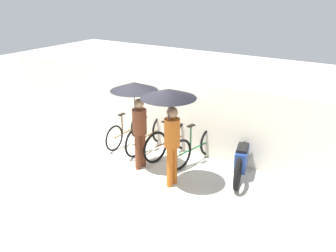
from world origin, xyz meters
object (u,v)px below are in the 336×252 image
at_px(parked_bicycle_3, 196,147).
at_px(pedestrian_center, 170,109).
at_px(parked_bicycle_1, 149,135).
at_px(pedestrian_leading, 136,101).
at_px(parked_bicycle_2, 171,140).
at_px(parked_bicycle_0, 127,131).
at_px(motorcycle, 242,159).

xyz_separation_m(parked_bicycle_3, pedestrian_center, (0.10, -1.31, 1.33)).
relative_size(parked_bicycle_1, pedestrian_leading, 0.90).
relative_size(parked_bicycle_1, parked_bicycle_2, 1.02).
bearing_deg(parked_bicycle_1, parked_bicycle_0, 93.17).
xyz_separation_m(parked_bicycle_0, parked_bicycle_1, (0.68, 0.03, 0.04)).
bearing_deg(parked_bicycle_0, pedestrian_center, -121.61).
height_order(parked_bicycle_0, parked_bicycle_2, parked_bicycle_2).
bearing_deg(motorcycle, parked_bicycle_2, 73.41).
xyz_separation_m(parked_bicycle_2, parked_bicycle_3, (0.68, 0.01, -0.01)).
distance_m(parked_bicycle_3, motorcycle, 1.18).
relative_size(parked_bicycle_2, parked_bicycle_3, 1.01).
height_order(parked_bicycle_3, pedestrian_center, pedestrian_center).
height_order(parked_bicycle_3, pedestrian_leading, pedestrian_leading).
bearing_deg(parked_bicycle_0, motorcycle, -91.29).
relative_size(parked_bicycle_3, motorcycle, 0.95).
distance_m(parked_bicycle_1, parked_bicycle_2, 0.68).
height_order(parked_bicycle_1, parked_bicycle_2, parked_bicycle_2).
bearing_deg(motorcycle, pedestrian_center, 124.29).
bearing_deg(motorcycle, parked_bicycle_1, 73.73).
relative_size(parked_bicycle_1, parked_bicycle_3, 1.03).
bearing_deg(parked_bicycle_0, parked_bicycle_3, -89.90).
distance_m(parked_bicycle_3, pedestrian_leading, 1.87).
bearing_deg(pedestrian_center, parked_bicycle_3, -86.80).
distance_m(pedestrian_leading, pedestrian_center, 1.07).
relative_size(parked_bicycle_0, parked_bicycle_3, 0.94).
xyz_separation_m(parked_bicycle_0, pedestrian_center, (2.15, -1.28, 1.36)).
relative_size(pedestrian_center, motorcycle, 1.12).
bearing_deg(pedestrian_leading, motorcycle, -151.08).
bearing_deg(parked_bicycle_2, pedestrian_leading, 177.44).
height_order(parked_bicycle_1, parked_bicycle_3, parked_bicycle_3).
bearing_deg(parked_bicycle_3, pedestrian_center, -164.59).
distance_m(parked_bicycle_1, motorcycle, 2.54).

